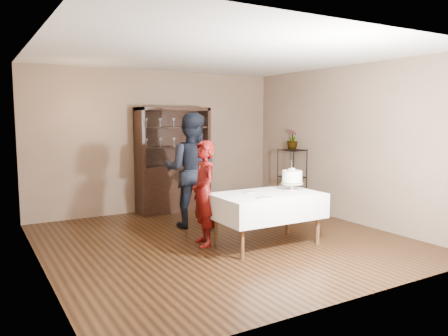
{
  "coord_description": "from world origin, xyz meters",
  "views": [
    {
      "loc": [
        -3.19,
        -5.46,
        1.82
      ],
      "look_at": [
        0.08,
        0.1,
        1.06
      ],
      "focal_mm": 35.0,
      "sensor_mm": 36.0,
      "label": 1
    }
  ],
  "objects_px": {
    "china_hutch": "(173,177)",
    "cake_table": "(267,206)",
    "cake": "(292,178)",
    "woman": "(204,193)",
    "potted_plant": "(292,139)",
    "plant_etagere": "(292,177)",
    "man": "(191,170)"
  },
  "relations": [
    {
      "from": "plant_etagere",
      "to": "potted_plant",
      "type": "height_order",
      "value": "potted_plant"
    },
    {
      "from": "china_hutch",
      "to": "cake_table",
      "type": "height_order",
      "value": "china_hutch"
    },
    {
      "from": "china_hutch",
      "to": "cake_table",
      "type": "xyz_separation_m",
      "value": [
        0.21,
        -2.79,
        -0.09
      ]
    },
    {
      "from": "plant_etagere",
      "to": "china_hutch",
      "type": "bearing_deg",
      "value": 153.17
    },
    {
      "from": "potted_plant",
      "to": "china_hutch",
      "type": "bearing_deg",
      "value": 153.8
    },
    {
      "from": "man",
      "to": "cake",
      "type": "bearing_deg",
      "value": 159.25
    },
    {
      "from": "man",
      "to": "woman",
      "type": "bearing_deg",
      "value": 109.88
    },
    {
      "from": "plant_etagere",
      "to": "potted_plant",
      "type": "relative_size",
      "value": 3.03
    },
    {
      "from": "china_hutch",
      "to": "plant_etagere",
      "type": "relative_size",
      "value": 1.67
    },
    {
      "from": "man",
      "to": "cake",
      "type": "xyz_separation_m",
      "value": [
        0.94,
        -1.46,
        -0.02
      ]
    },
    {
      "from": "plant_etagere",
      "to": "woman",
      "type": "distance_m",
      "value": 2.92
    },
    {
      "from": "china_hutch",
      "to": "woman",
      "type": "distance_m",
      "value": 2.39
    },
    {
      "from": "potted_plant",
      "to": "plant_etagere",
      "type": "bearing_deg",
      "value": -119.68
    },
    {
      "from": "cake_table",
      "to": "man",
      "type": "bearing_deg",
      "value": 106.53
    },
    {
      "from": "woman",
      "to": "potted_plant",
      "type": "relative_size",
      "value": 3.78
    },
    {
      "from": "cake_table",
      "to": "potted_plant",
      "type": "bearing_deg",
      "value": 43.11
    },
    {
      "from": "china_hutch",
      "to": "plant_etagere",
      "type": "xyz_separation_m",
      "value": [
        2.08,
        -1.05,
        -0.01
      ]
    },
    {
      "from": "woman",
      "to": "potted_plant",
      "type": "height_order",
      "value": "potted_plant"
    },
    {
      "from": "man",
      "to": "cake",
      "type": "distance_m",
      "value": 1.74
    },
    {
      "from": "cake",
      "to": "potted_plant",
      "type": "bearing_deg",
      "value": 50.74
    },
    {
      "from": "potted_plant",
      "to": "cake",
      "type": "bearing_deg",
      "value": -129.26
    },
    {
      "from": "cake_table",
      "to": "cake",
      "type": "bearing_deg",
      "value": 6.94
    },
    {
      "from": "potted_plant",
      "to": "cake_table",
      "type": "bearing_deg",
      "value": -136.89
    },
    {
      "from": "china_hutch",
      "to": "potted_plant",
      "type": "distance_m",
      "value": 2.44
    },
    {
      "from": "man",
      "to": "potted_plant",
      "type": "xyz_separation_m",
      "value": [
        2.33,
        0.24,
        0.44
      ]
    },
    {
      "from": "woman",
      "to": "man",
      "type": "bearing_deg",
      "value": 172.72
    },
    {
      "from": "cake_table",
      "to": "plant_etagere",
      "type": "bearing_deg",
      "value": 42.94
    },
    {
      "from": "china_hutch",
      "to": "man",
      "type": "height_order",
      "value": "china_hutch"
    },
    {
      "from": "woman",
      "to": "cake",
      "type": "xyz_separation_m",
      "value": [
        1.25,
        -0.41,
        0.18
      ]
    },
    {
      "from": "plant_etagere",
      "to": "cake",
      "type": "height_order",
      "value": "same"
    },
    {
      "from": "potted_plant",
      "to": "man",
      "type": "bearing_deg",
      "value": -174.03
    },
    {
      "from": "plant_etagere",
      "to": "woman",
      "type": "height_order",
      "value": "woman"
    }
  ]
}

